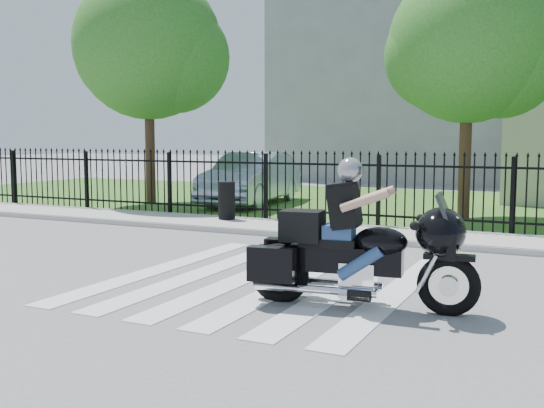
% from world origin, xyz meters
% --- Properties ---
extents(ground, '(120.00, 120.00, 0.00)m').
position_xyz_m(ground, '(0.00, 0.00, 0.00)').
color(ground, slate).
rests_on(ground, ground).
extents(crosswalk, '(5.00, 5.50, 0.01)m').
position_xyz_m(crosswalk, '(0.00, 0.00, 0.01)').
color(crosswalk, silver).
rests_on(crosswalk, ground).
extents(sidewalk, '(40.00, 2.00, 0.12)m').
position_xyz_m(sidewalk, '(0.00, 5.00, 0.06)').
color(sidewalk, '#ADAAA3').
rests_on(sidewalk, ground).
extents(curb, '(40.00, 0.12, 0.12)m').
position_xyz_m(curb, '(0.00, 4.00, 0.06)').
color(curb, '#ADAAA3').
rests_on(curb, ground).
extents(grass_strip, '(40.00, 12.00, 0.02)m').
position_xyz_m(grass_strip, '(0.00, 12.00, 0.01)').
color(grass_strip, '#2E6121').
rests_on(grass_strip, ground).
extents(iron_fence, '(26.00, 0.04, 1.80)m').
position_xyz_m(iron_fence, '(0.00, 6.00, 0.90)').
color(iron_fence, black).
rests_on(iron_fence, ground).
extents(tree_left, '(4.80, 4.80, 7.58)m').
position_xyz_m(tree_left, '(-8.50, 8.50, 5.17)').
color(tree_left, '#382316').
rests_on(tree_left, ground).
extents(tree_mid, '(4.20, 4.20, 6.78)m').
position_xyz_m(tree_mid, '(1.50, 9.00, 4.67)').
color(tree_mid, '#382316').
rests_on(tree_mid, ground).
extents(building_tall, '(15.00, 10.00, 12.00)m').
position_xyz_m(building_tall, '(-3.00, 26.00, 6.00)').
color(building_tall, '#909398').
rests_on(building_tall, ground).
extents(motorcycle_rider, '(3.02, 1.18, 2.00)m').
position_xyz_m(motorcycle_rider, '(1.69, -0.89, 0.82)').
color(motorcycle_rider, black).
rests_on(motorcycle_rider, ground).
extents(parked_car, '(2.30, 5.31, 1.70)m').
position_xyz_m(parked_car, '(-5.39, 9.75, 0.87)').
color(parked_car, '#A5B4D0').
rests_on(parked_car, grass_strip).
extents(litter_bin, '(0.44, 0.44, 0.97)m').
position_xyz_m(litter_bin, '(-3.81, 5.38, 0.60)').
color(litter_bin, black).
rests_on(litter_bin, sidewalk).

